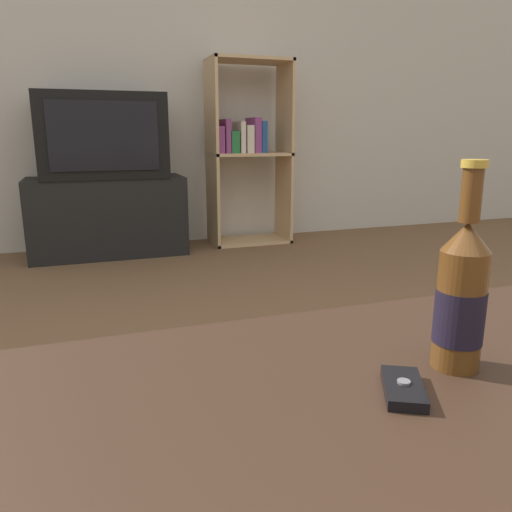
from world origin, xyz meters
The scene contains 7 objects.
back_wall centered at (0.00, 3.02, 1.30)m, with size 8.00×0.05×2.60m.
coffee_table centered at (0.00, 0.00, 0.37)m, with size 1.27×0.63×0.44m.
tv_stand centered at (-0.07, 2.75, 0.24)m, with size 0.93×0.39×0.48m.
television centered at (-0.07, 2.75, 0.73)m, with size 0.73×0.42×0.49m.
bookshelf centered at (0.86, 2.81, 0.64)m, with size 0.54×0.30×1.21m.
beer_bottle centered at (0.25, 0.05, 0.53)m, with size 0.06×0.06×0.28m.
cell_phone centered at (0.14, 0.01, 0.44)m, with size 0.08×0.10×0.02m.
Camera 1 is at (-0.21, -0.45, 0.74)m, focal length 35.00 mm.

